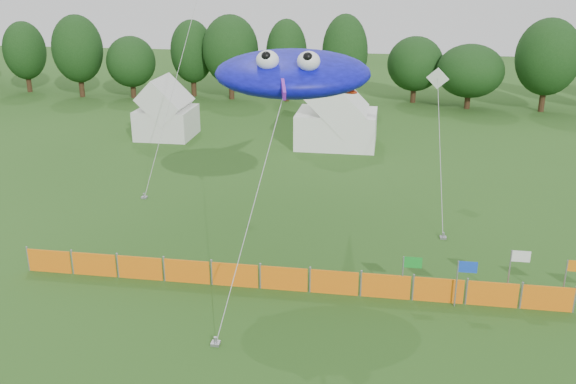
# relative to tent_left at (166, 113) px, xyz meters

# --- Properties ---
(treeline) EXTENTS (104.57, 8.78, 8.36)m
(treeline) POSITION_rel_tent_left_xyz_m (14.77, 13.93, 2.39)
(treeline) COLOR #382314
(treeline) RESTS_ON ground
(tent_left) EXTENTS (4.02, 4.02, 3.55)m
(tent_left) POSITION_rel_tent_left_xyz_m (0.00, 0.00, 0.00)
(tent_left) COLOR silver
(tent_left) RESTS_ON ground
(tent_right) EXTENTS (5.65, 4.52, 3.99)m
(tent_right) POSITION_rel_tent_left_xyz_m (12.70, -0.38, 0.22)
(tent_right) COLOR white
(tent_right) RESTS_ON ground
(barrier_fence) EXTENTS (21.90, 0.06, 1.00)m
(barrier_fence) POSITION_rel_tent_left_xyz_m (12.54, -22.17, -1.29)
(barrier_fence) COLOR orange
(barrier_fence) RESTS_ON ground
(flag_row) EXTENTS (10.73, 0.82, 2.19)m
(flag_row) POSITION_rel_tent_left_xyz_m (22.42, -22.01, -0.42)
(flag_row) COLOR gray
(flag_row) RESTS_ON ground
(stingray_kite) EXTENTS (7.37, 16.06, 9.26)m
(stingray_kite) POSITION_rel_tent_left_xyz_m (12.44, -18.46, 6.30)
(stingray_kite) COLOR #0F10DB
(stingray_kite) RESTS_ON ground
(small_kite_white) EXTENTS (1.26, 8.74, 6.80)m
(small_kite_white) POSITION_rel_tent_left_xyz_m (18.98, -9.81, 2.75)
(small_kite_white) COLOR white
(small_kite_white) RESTS_ON ground
(small_kite_dark) EXTENTS (3.07, 8.55, 14.93)m
(small_kite_dark) POSITION_rel_tent_left_xyz_m (4.57, -8.33, 6.40)
(small_kite_dark) COLOR black
(small_kite_dark) RESTS_ON ground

